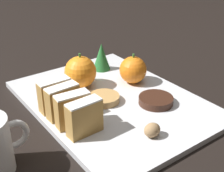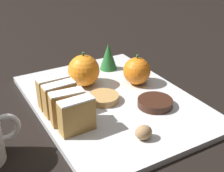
{
  "view_description": "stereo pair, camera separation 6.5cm",
  "coord_description": "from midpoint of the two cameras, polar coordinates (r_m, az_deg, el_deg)",
  "views": [
    {
      "loc": [
        -0.34,
        -0.47,
        0.34
      ],
      "look_at": [
        0.0,
        0.0,
        0.04
      ],
      "focal_mm": 50.0,
      "sensor_mm": 36.0,
      "label": 1
    },
    {
      "loc": [
        -0.29,
        -0.5,
        0.34
      ],
      "look_at": [
        0.0,
        0.0,
        0.04
      ],
      "focal_mm": 50.0,
      "sensor_mm": 36.0,
      "label": 2
    }
  ],
  "objects": [
    {
      "name": "serving_platter",
      "position": [
        0.67,
        -2.79,
        -2.82
      ],
      "size": [
        0.31,
        0.42,
        0.01
      ],
      "color": "silver",
      "rests_on": "ground_plane"
    },
    {
      "name": "stollen_slice_front",
      "position": [
        0.55,
        -8.5,
        -5.85
      ],
      "size": [
        0.06,
        0.03,
        0.06
      ],
      "color": "#B28442",
      "rests_on": "serving_platter"
    },
    {
      "name": "stollen_slice_fourth",
      "position": [
        0.63,
        -13.35,
        -1.67
      ],
      "size": [
        0.06,
        0.03,
        0.06
      ],
      "color": "#B28442",
      "rests_on": "serving_platter"
    },
    {
      "name": "evergreen_sprig",
      "position": [
        0.79,
        -4.3,
        5.35
      ],
      "size": [
        0.04,
        0.04,
        0.07
      ],
      "color": "#23662D",
      "rests_on": "serving_platter"
    },
    {
      "name": "orange_near",
      "position": [
        0.71,
        -8.42,
        2.5
      ],
      "size": [
        0.07,
        0.07,
        0.08
      ],
      "color": "orange",
      "rests_on": "serving_platter"
    },
    {
      "name": "ground_plane",
      "position": [
        0.67,
        -2.78,
        -3.26
      ],
      "size": [
        6.0,
        6.0,
        0.0
      ],
      "primitive_type": "plane",
      "color": "black"
    },
    {
      "name": "stollen_slice_second",
      "position": [
        0.57,
        -10.43,
        -4.38
      ],
      "size": [
        0.07,
        0.03,
        0.06
      ],
      "color": "#B28442",
      "rests_on": "serving_platter"
    },
    {
      "name": "orange_far",
      "position": [
        0.72,
        1.28,
        2.9
      ],
      "size": [
        0.06,
        0.06,
        0.07
      ],
      "color": "orange",
      "rests_on": "serving_platter"
    },
    {
      "name": "walnut",
      "position": [
        0.55,
        3.95,
        -8.15
      ],
      "size": [
        0.03,
        0.03,
        0.03
      ],
      "color": "#9E7A51",
      "rests_on": "serving_platter"
    },
    {
      "name": "gingerbread_cookie",
      "position": [
        0.66,
        -4.47,
        -2.23
      ],
      "size": [
        0.06,
        0.06,
        0.01
      ],
      "color": "tan",
      "rests_on": "serving_platter"
    },
    {
      "name": "stollen_slice_third",
      "position": [
        0.6,
        -11.97,
        -2.97
      ],
      "size": [
        0.06,
        0.03,
        0.06
      ],
      "color": "#B28442",
      "rests_on": "serving_platter"
    },
    {
      "name": "chocolate_cookie",
      "position": [
        0.65,
        5.18,
        -2.69
      ],
      "size": [
        0.07,
        0.07,
        0.01
      ],
      "color": "#381E14",
      "rests_on": "serving_platter"
    }
  ]
}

